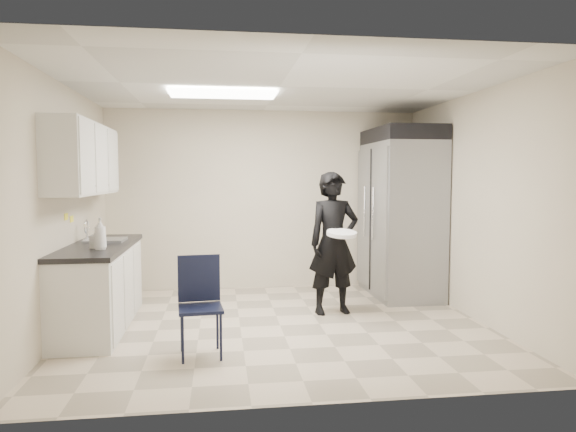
{
  "coord_description": "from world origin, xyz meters",
  "views": [
    {
      "loc": [
        -0.65,
        -5.51,
        1.63
      ],
      "look_at": [
        0.11,
        0.2,
        1.2
      ],
      "focal_mm": 32.0,
      "sensor_mm": 36.0,
      "label": 1
    }
  ],
  "objects": [
    {
      "name": "notice_sticker_right",
      "position": [
        -2.24,
        0.3,
        1.18
      ],
      "size": [
        0.0,
        0.12,
        0.07
      ],
      "primitive_type": "cube",
      "color": "yellow",
      "rests_on": "left_wall"
    },
    {
      "name": "notice_sticker_left",
      "position": [
        -2.24,
        0.1,
        1.22
      ],
      "size": [
        0.0,
        0.12,
        0.07
      ],
      "primitive_type": "cube",
      "color": "yellow",
      "rests_on": "left_wall"
    },
    {
      "name": "left_wall",
      "position": [
        -2.25,
        0.0,
        1.3
      ],
      "size": [
        0.0,
        4.0,
        4.0
      ],
      "primitive_type": "plane",
      "rotation": [
        1.57,
        0.0,
        1.57
      ],
      "color": "beige",
      "rests_on": "floor"
    },
    {
      "name": "sink",
      "position": [
        -1.93,
        0.45,
        0.87
      ],
      "size": [
        0.42,
        0.4,
        0.14
      ],
      "primitive_type": "cube",
      "color": "gray",
      "rests_on": "countertop"
    },
    {
      "name": "lower_counter",
      "position": [
        -1.95,
        0.2,
        0.43
      ],
      "size": [
        0.6,
        1.9,
        0.86
      ],
      "primitive_type": "cube",
      "color": "silver",
      "rests_on": "floor"
    },
    {
      "name": "floor",
      "position": [
        0.0,
        0.0,
        0.0
      ],
      "size": [
        4.5,
        4.5,
        0.0
      ],
      "primitive_type": "plane",
      "color": "#C3B199",
      "rests_on": "ground"
    },
    {
      "name": "towel_dispenser",
      "position": [
        -2.14,
        1.35,
        1.62
      ],
      "size": [
        0.22,
        0.3,
        0.35
      ],
      "primitive_type": "cube",
      "color": "black",
      "rests_on": "left_wall"
    },
    {
      "name": "faucet",
      "position": [
        -2.13,
        0.45,
        1.02
      ],
      "size": [
        0.02,
        0.02,
        0.24
      ],
      "primitive_type": "cylinder",
      "color": "silver",
      "rests_on": "countertop"
    },
    {
      "name": "commercial_fridge",
      "position": [
        1.83,
        1.27,
        1.05
      ],
      "size": [
        0.8,
        1.35,
        2.1
      ],
      "primitive_type": "cube",
      "color": "gray",
      "rests_on": "floor"
    },
    {
      "name": "soap_bottle_a",
      "position": [
        -1.84,
        -0.22,
        1.07
      ],
      "size": [
        0.16,
        0.16,
        0.32
      ],
      "primitive_type": "imported",
      "rotation": [
        0.0,
        0.0,
        0.39
      ],
      "color": "white",
      "rests_on": "countertop"
    },
    {
      "name": "fridge_compressor",
      "position": [
        1.83,
        1.27,
        2.2
      ],
      "size": [
        0.8,
        1.35,
        0.2
      ],
      "primitive_type": "cube",
      "color": "black",
      "rests_on": "commercial_fridge"
    },
    {
      "name": "upper_cabinets",
      "position": [
        -2.08,
        0.2,
        1.83
      ],
      "size": [
        0.35,
        1.8,
        0.75
      ],
      "primitive_type": "cube",
      "color": "silver",
      "rests_on": "left_wall"
    },
    {
      "name": "man_tuxedo",
      "position": [
        0.7,
        0.44,
        0.85
      ],
      "size": [
        0.68,
        0.5,
        1.7
      ],
      "primitive_type": "imported",
      "rotation": [
        0.0,
        0.0,
        0.15
      ],
      "color": "black",
      "rests_on": "floor"
    },
    {
      "name": "countertop",
      "position": [
        -1.95,
        0.2,
        0.89
      ],
      "size": [
        0.64,
        1.95,
        0.05
      ],
      "primitive_type": "cube",
      "color": "black",
      "rests_on": "lower_counter"
    },
    {
      "name": "soap_bottle_b",
      "position": [
        -1.91,
        -0.1,
        1.01
      ],
      "size": [
        0.11,
        0.11,
        0.19
      ],
      "primitive_type": "imported",
      "rotation": [
        0.0,
        0.0,
        -0.34
      ],
      "color": "#A3A2AE",
      "rests_on": "countertop"
    },
    {
      "name": "folding_chair",
      "position": [
        -0.83,
        -0.86,
        0.44
      ],
      "size": [
        0.43,
        0.43,
        0.88
      ],
      "primitive_type": "cube",
      "rotation": [
        0.0,
        0.0,
        0.09
      ],
      "color": "black",
      "rests_on": "floor"
    },
    {
      "name": "right_wall",
      "position": [
        2.25,
        0.0,
        1.3
      ],
      "size": [
        0.0,
        4.0,
        4.0
      ],
      "primitive_type": "plane",
      "rotation": [
        1.57,
        0.0,
        -1.57
      ],
      "color": "beige",
      "rests_on": "floor"
    },
    {
      "name": "ceiling_panel",
      "position": [
        -0.6,
        0.4,
        2.57
      ],
      "size": [
        1.2,
        0.6,
        0.02
      ],
      "primitive_type": "cube",
      "color": "white",
      "rests_on": "ceiling"
    },
    {
      "name": "ceiling",
      "position": [
        0.0,
        0.0,
        2.6
      ],
      "size": [
        4.5,
        4.5,
        0.0
      ],
      "primitive_type": "plane",
      "rotation": [
        3.14,
        0.0,
        0.0
      ],
      "color": "silver",
      "rests_on": "back_wall"
    },
    {
      "name": "bucket_lid",
      "position": [
        0.73,
        0.2,
        0.99
      ],
      "size": [
        0.39,
        0.39,
        0.04
      ],
      "primitive_type": "cylinder",
      "rotation": [
        0.0,
        0.0,
        0.15
      ],
      "color": "white",
      "rests_on": "man_tuxedo"
    },
    {
      "name": "back_wall",
      "position": [
        0.0,
        2.0,
        1.3
      ],
      "size": [
        4.5,
        0.0,
        4.5
      ],
      "primitive_type": "plane",
      "rotation": [
        1.57,
        0.0,
        0.0
      ],
      "color": "beige",
      "rests_on": "floor"
    }
  ]
}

